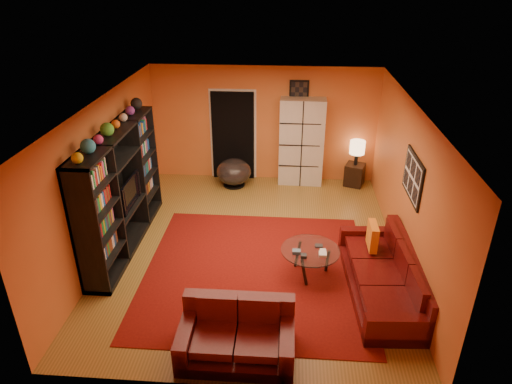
# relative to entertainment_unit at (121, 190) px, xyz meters

# --- Properties ---
(floor) EXTENTS (6.00, 6.00, 0.00)m
(floor) POSITION_rel_entertainment_unit_xyz_m (2.27, 0.00, -1.05)
(floor) COLOR brown
(floor) RESTS_ON ground
(ceiling) EXTENTS (6.00, 6.00, 0.00)m
(ceiling) POSITION_rel_entertainment_unit_xyz_m (2.27, 0.00, 1.55)
(ceiling) COLOR white
(ceiling) RESTS_ON wall_back
(wall_back) EXTENTS (6.00, 0.00, 6.00)m
(wall_back) POSITION_rel_entertainment_unit_xyz_m (2.27, 3.00, 0.25)
(wall_back) COLOR #CF672D
(wall_back) RESTS_ON floor
(wall_front) EXTENTS (6.00, 0.00, 6.00)m
(wall_front) POSITION_rel_entertainment_unit_xyz_m (2.27, -3.00, 0.25)
(wall_front) COLOR #CF672D
(wall_front) RESTS_ON floor
(wall_left) EXTENTS (0.00, 6.00, 6.00)m
(wall_left) POSITION_rel_entertainment_unit_xyz_m (-0.23, 0.00, 0.25)
(wall_left) COLOR #CF672D
(wall_left) RESTS_ON floor
(wall_right) EXTENTS (0.00, 6.00, 6.00)m
(wall_right) POSITION_rel_entertainment_unit_xyz_m (4.78, 0.00, 0.25)
(wall_right) COLOR #CF672D
(wall_right) RESTS_ON floor
(rug) EXTENTS (3.60, 3.60, 0.01)m
(rug) POSITION_rel_entertainment_unit_xyz_m (2.38, -0.70, -1.04)
(rug) COLOR #590C0A
(rug) RESTS_ON floor
(doorway) EXTENTS (0.95, 0.10, 2.04)m
(doorway) POSITION_rel_entertainment_unit_xyz_m (1.57, 2.96, -0.03)
(doorway) COLOR black
(doorway) RESTS_ON floor
(wall_art_right) EXTENTS (0.03, 1.00, 0.70)m
(wall_art_right) POSITION_rel_entertainment_unit_xyz_m (4.75, -0.30, 0.55)
(wall_art_right) COLOR black
(wall_art_right) RESTS_ON wall_right
(wall_art_back) EXTENTS (0.42, 0.03, 0.52)m
(wall_art_back) POSITION_rel_entertainment_unit_xyz_m (3.02, 2.98, 1.00)
(wall_art_back) COLOR black
(wall_art_back) RESTS_ON wall_back
(entertainment_unit) EXTENTS (0.45, 3.00, 2.10)m
(entertainment_unit) POSITION_rel_entertainment_unit_xyz_m (0.00, 0.00, 0.00)
(entertainment_unit) COLOR black
(entertainment_unit) RESTS_ON floor
(tv) EXTENTS (0.87, 0.11, 0.50)m
(tv) POSITION_rel_entertainment_unit_xyz_m (0.05, 0.08, -0.08)
(tv) COLOR black
(tv) RESTS_ON entertainment_unit
(sofa) EXTENTS (1.10, 2.42, 0.85)m
(sofa) POSITION_rel_entertainment_unit_xyz_m (4.42, -1.06, -0.77)
(sofa) COLOR #43090A
(sofa) RESTS_ON rug
(loveseat) EXTENTS (1.46, 0.87, 0.85)m
(loveseat) POSITION_rel_entertainment_unit_xyz_m (2.26, -2.42, -0.76)
(loveseat) COLOR #43090A
(loveseat) RESTS_ON rug
(throw_pillow) EXTENTS (0.12, 0.42, 0.42)m
(throw_pillow) POSITION_rel_entertainment_unit_xyz_m (4.22, -0.48, -0.42)
(throw_pillow) COLOR orange
(throw_pillow) RESTS_ON sofa
(coffee_table) EXTENTS (0.94, 0.94, 0.47)m
(coffee_table) POSITION_rel_entertainment_unit_xyz_m (3.24, -0.72, -0.62)
(coffee_table) COLOR silver
(coffee_table) RESTS_ON floor
(storage_cabinet) EXTENTS (0.99, 0.46, 1.96)m
(storage_cabinet) POSITION_rel_entertainment_unit_xyz_m (3.12, 2.80, -0.07)
(storage_cabinet) COLOR beige
(storage_cabinet) RESTS_ON floor
(bowl_chair) EXTENTS (0.77, 0.77, 0.62)m
(bowl_chair) POSITION_rel_entertainment_unit_xyz_m (1.63, 2.50, -0.72)
(bowl_chair) COLOR black
(bowl_chair) RESTS_ON floor
(side_table) EXTENTS (0.51, 0.51, 0.50)m
(side_table) POSITION_rel_entertainment_unit_xyz_m (4.35, 2.75, -0.80)
(side_table) COLOR black
(side_table) RESTS_ON floor
(table_lamp) EXTENTS (0.33, 0.33, 0.56)m
(table_lamp) POSITION_rel_entertainment_unit_xyz_m (4.35, 2.75, -0.15)
(table_lamp) COLOR black
(table_lamp) RESTS_ON side_table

